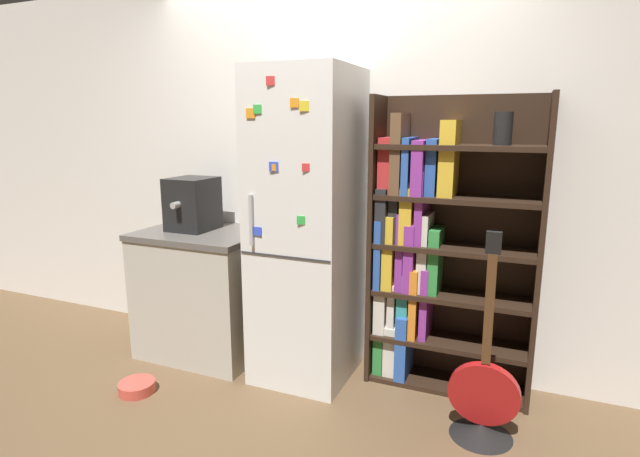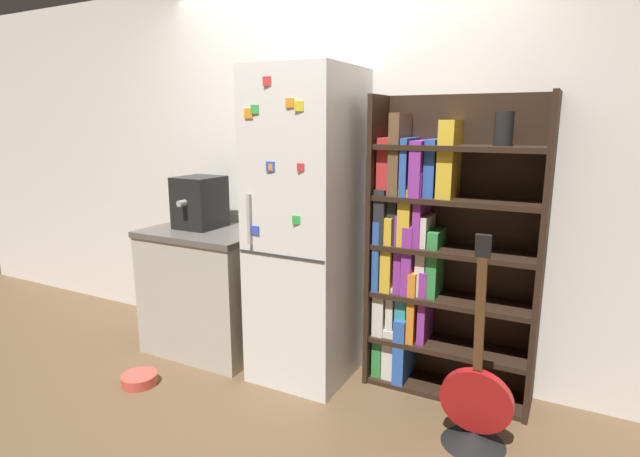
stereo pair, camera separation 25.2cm
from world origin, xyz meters
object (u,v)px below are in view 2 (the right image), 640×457
at_px(bookshelf, 432,252).
at_px(guitar, 475,415).
at_px(pet_bowl, 139,379).
at_px(espresso_machine, 200,202).
at_px(refrigerator, 307,228).

bearing_deg(bookshelf, guitar, -51.35).
distance_m(bookshelf, pet_bowl, 2.00).
bearing_deg(espresso_machine, bookshelf, 6.21).
xyz_separation_m(refrigerator, bookshelf, (0.75, 0.19, -0.11)).
distance_m(guitar, pet_bowl, 2.03).
relative_size(refrigerator, espresso_machine, 5.35).
bearing_deg(bookshelf, espresso_machine, -173.79).
height_order(bookshelf, guitar, bookshelf).
height_order(bookshelf, espresso_machine, bookshelf).
height_order(bookshelf, pet_bowl, bookshelf).
bearing_deg(bookshelf, pet_bowl, -152.13).
height_order(refrigerator, espresso_machine, refrigerator).
bearing_deg(guitar, refrigerator, 165.38).
xyz_separation_m(refrigerator, pet_bowl, (-0.86, -0.66, -0.94)).
xyz_separation_m(espresso_machine, pet_bowl, (0.02, -0.67, -1.04)).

